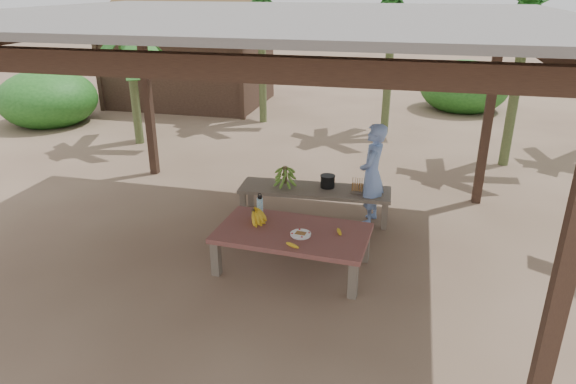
% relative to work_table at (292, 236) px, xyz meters
% --- Properties ---
extents(ground, '(80.00, 80.00, 0.00)m').
position_rel_work_table_xyz_m(ground, '(-0.42, 0.38, -0.43)').
color(ground, brown).
rests_on(ground, ground).
extents(pavilion, '(6.60, 5.60, 2.95)m').
position_rel_work_table_xyz_m(pavilion, '(-0.44, 0.36, 2.34)').
color(pavilion, black).
rests_on(pavilion, ground).
extents(work_table, '(1.85, 1.10, 0.50)m').
position_rel_work_table_xyz_m(work_table, '(0.00, 0.00, 0.00)').
color(work_table, brown).
rests_on(work_table, ground).
extents(bench, '(2.23, 0.71, 0.45)m').
position_rel_work_table_xyz_m(bench, '(-0.02, 1.52, -0.04)').
color(bench, brown).
rests_on(bench, ground).
extents(ripe_banana_bunch, '(0.35, 0.31, 0.19)m').
position_rel_work_table_xyz_m(ripe_banana_bunch, '(-0.53, 0.12, 0.16)').
color(ripe_banana_bunch, yellow).
rests_on(ripe_banana_bunch, work_table).
extents(plate, '(0.24, 0.24, 0.04)m').
position_rel_work_table_xyz_m(plate, '(0.12, -0.10, 0.08)').
color(plate, white).
rests_on(plate, work_table).
extents(loose_banana_front, '(0.17, 0.10, 0.04)m').
position_rel_work_table_xyz_m(loose_banana_front, '(0.09, -0.39, 0.09)').
color(loose_banana_front, yellow).
rests_on(loose_banana_front, work_table).
extents(loose_banana_side, '(0.09, 0.15, 0.04)m').
position_rel_work_table_xyz_m(loose_banana_side, '(0.55, 0.07, 0.09)').
color(loose_banana_side, yellow).
rests_on(loose_banana_side, work_table).
extents(water_flask, '(0.08, 0.08, 0.29)m').
position_rel_work_table_xyz_m(water_flask, '(-0.51, 0.36, 0.19)').
color(water_flask, '#449FD5').
rests_on(water_flask, work_table).
extents(green_banana_stalk, '(0.30, 0.30, 0.33)m').
position_rel_work_table_xyz_m(green_banana_stalk, '(-0.46, 1.49, 0.18)').
color(green_banana_stalk, '#598C2D').
rests_on(green_banana_stalk, bench).
extents(cooking_pot, '(0.21, 0.21, 0.18)m').
position_rel_work_table_xyz_m(cooking_pot, '(0.15, 1.62, 0.10)').
color(cooking_pot, black).
rests_on(cooking_pot, bench).
extents(skewer_rack, '(0.18, 0.09, 0.24)m').
position_rel_work_table_xyz_m(skewer_rack, '(0.60, 1.50, 0.14)').
color(skewer_rack, '#A57F47').
rests_on(skewer_rack, bench).
extents(woman, '(0.43, 0.58, 1.47)m').
position_rel_work_table_xyz_m(woman, '(0.79, 1.53, 0.30)').
color(woman, '#7392D9').
rests_on(woman, ground).
extents(hut, '(4.40, 3.43, 2.85)m').
position_rel_work_table_xyz_m(hut, '(-4.92, 8.38, 0.67)').
color(hut, black).
rests_on(hut, ground).
extents(banana_plant_ne, '(1.80, 1.80, 3.10)m').
position_rel_work_table_xyz_m(banana_plant_ne, '(3.05, 4.70, 2.18)').
color(banana_plant_ne, '#596638').
rests_on(banana_plant_ne, ground).
extents(banana_plant_n, '(1.80, 1.80, 3.15)m').
position_rel_work_table_xyz_m(banana_plant_n, '(0.67, 6.46, 2.23)').
color(banana_plant_n, '#596638').
rests_on(banana_plant_n, ground).
extents(banana_plant_nw, '(1.80, 1.80, 3.14)m').
position_rel_work_table_xyz_m(banana_plant_nw, '(-2.34, 6.74, 2.21)').
color(banana_plant_nw, '#596638').
rests_on(banana_plant_nw, ground).
extents(banana_plant_w, '(1.80, 1.80, 2.64)m').
position_rel_work_table_xyz_m(banana_plant_w, '(-4.44, 4.35, 1.72)').
color(banana_plant_w, '#596638').
rests_on(banana_plant_w, ground).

